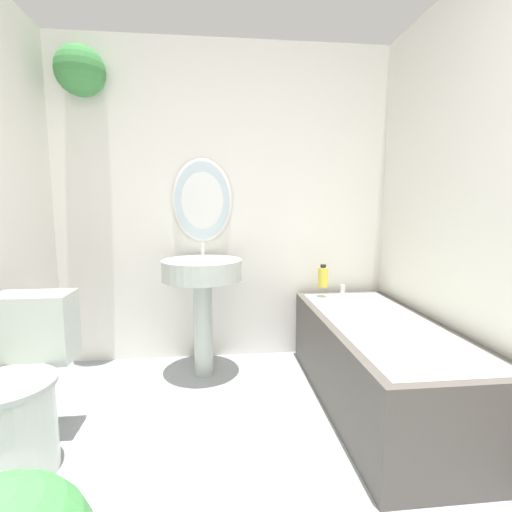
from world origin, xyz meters
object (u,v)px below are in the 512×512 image
(bathtub, at_px, (380,361))
(shampoo_bottle, at_px, (323,277))
(toilet, at_px, (19,394))
(pedestal_sink, at_px, (202,283))

(bathtub, distance_m, shampoo_bottle, 0.78)
(toilet, relative_size, pedestal_sink, 0.82)
(toilet, xyz_separation_m, pedestal_sink, (0.82, 0.83, 0.34))
(toilet, height_order, bathtub, toilet)
(toilet, height_order, pedestal_sink, pedestal_sink)
(pedestal_sink, height_order, shampoo_bottle, pedestal_sink)
(toilet, bearing_deg, pedestal_sink, 45.49)
(pedestal_sink, height_order, bathtub, pedestal_sink)
(shampoo_bottle, bearing_deg, bathtub, -75.31)
(bathtub, relative_size, shampoo_bottle, 9.29)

